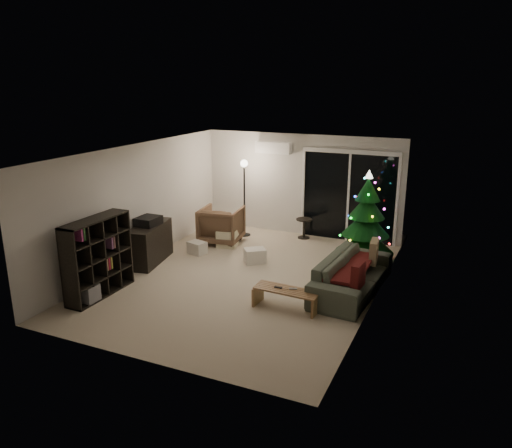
{
  "coord_description": "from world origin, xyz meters",
  "views": [
    {
      "loc": [
        3.91,
        -8.21,
        3.78
      ],
      "look_at": [
        0.1,
        0.3,
        1.05
      ],
      "focal_mm": 35.0,
      "sensor_mm": 36.0,
      "label": 1
    }
  ],
  "objects_px": {
    "armchair": "(221,225)",
    "sofa": "(352,275)",
    "christmas_tree": "(366,217)",
    "coffee_table": "(286,299)",
    "media_cabinet": "(150,244)",
    "bookshelf": "(90,256)"
  },
  "relations": [
    {
      "from": "sofa",
      "to": "christmas_tree",
      "type": "relative_size",
      "value": 1.17
    },
    {
      "from": "media_cabinet",
      "to": "armchair",
      "type": "bearing_deg",
      "value": 55.41
    },
    {
      "from": "media_cabinet",
      "to": "coffee_table",
      "type": "bearing_deg",
      "value": -26.16
    },
    {
      "from": "armchair",
      "to": "christmas_tree",
      "type": "xyz_separation_m",
      "value": [
        3.39,
        0.08,
        0.56
      ]
    },
    {
      "from": "armchair",
      "to": "bookshelf",
      "type": "bearing_deg",
      "value": 69.36
    },
    {
      "from": "bookshelf",
      "to": "armchair",
      "type": "distance_m",
      "value": 3.64
    },
    {
      "from": "armchair",
      "to": "coffee_table",
      "type": "relative_size",
      "value": 0.85
    },
    {
      "from": "armchair",
      "to": "sofa",
      "type": "xyz_separation_m",
      "value": [
        3.52,
        -1.58,
        -0.1
      ]
    },
    {
      "from": "bookshelf",
      "to": "coffee_table",
      "type": "relative_size",
      "value": 1.28
    },
    {
      "from": "coffee_table",
      "to": "christmas_tree",
      "type": "relative_size",
      "value": 0.56
    },
    {
      "from": "armchair",
      "to": "christmas_tree",
      "type": "height_order",
      "value": "christmas_tree"
    },
    {
      "from": "coffee_table",
      "to": "sofa",
      "type": "bearing_deg",
      "value": 56.93
    },
    {
      "from": "media_cabinet",
      "to": "sofa",
      "type": "distance_m",
      "value": 4.31
    },
    {
      "from": "bookshelf",
      "to": "armchair",
      "type": "relative_size",
      "value": 1.5
    },
    {
      "from": "bookshelf",
      "to": "christmas_tree",
      "type": "distance_m",
      "value": 5.53
    },
    {
      "from": "armchair",
      "to": "coffee_table",
      "type": "xyz_separation_m",
      "value": [
        2.68,
        -2.71,
        -0.26
      ]
    },
    {
      "from": "media_cabinet",
      "to": "armchair",
      "type": "distance_m",
      "value": 1.94
    },
    {
      "from": "armchair",
      "to": "christmas_tree",
      "type": "relative_size",
      "value": 0.48
    },
    {
      "from": "media_cabinet",
      "to": "christmas_tree",
      "type": "relative_size",
      "value": 0.66
    },
    {
      "from": "armchair",
      "to": "coffee_table",
      "type": "bearing_deg",
      "value": 126.36
    },
    {
      "from": "armchair",
      "to": "sofa",
      "type": "height_order",
      "value": "armchair"
    },
    {
      "from": "sofa",
      "to": "christmas_tree",
      "type": "xyz_separation_m",
      "value": [
        -0.13,
        1.66,
        0.66
      ]
    }
  ]
}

